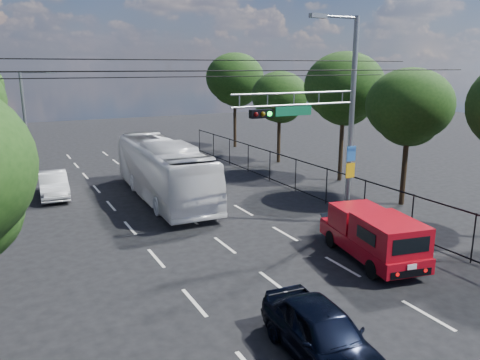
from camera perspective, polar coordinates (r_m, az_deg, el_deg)
ground at (r=13.91m, az=13.32°, el=-18.59°), size 120.00×120.00×0.00m
lane_markings at (r=25.18m, az=-7.78°, el=-3.39°), size 6.12×38.00×0.01m
signal_mast at (r=21.44m, az=11.00°, el=7.81°), size 6.43×0.39×9.50m
streetlight_left at (r=30.97m, az=-24.37°, el=6.16°), size 2.09×0.22×7.08m
utility_wires at (r=19.29m, az=-3.14°, el=13.33°), size 22.00×5.04×0.74m
fence_right at (r=26.81m, az=8.97°, el=-0.10°), size 0.06×34.03×2.00m
tree_right_b at (r=26.23m, az=19.90°, el=7.88°), size 4.50×4.50×7.31m
tree_right_c at (r=30.95m, az=12.55°, el=10.38°), size 5.10×5.10×8.29m
tree_right_d at (r=36.44m, az=4.86°, el=9.72°), size 4.32×4.32×7.02m
tree_right_e at (r=43.45m, az=-0.63°, el=11.82°), size 5.28×5.28×8.58m
red_pickup at (r=18.83m, az=15.90°, el=-6.41°), size 2.83×5.51×1.96m
navy_hatchback at (r=12.66m, az=10.03°, el=-17.97°), size 2.11×4.49×1.49m
white_bus at (r=26.82m, az=-9.32°, el=1.20°), size 3.18×11.81×3.26m
white_van at (r=29.00m, az=-21.79°, el=-0.53°), size 1.73×4.42×1.43m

